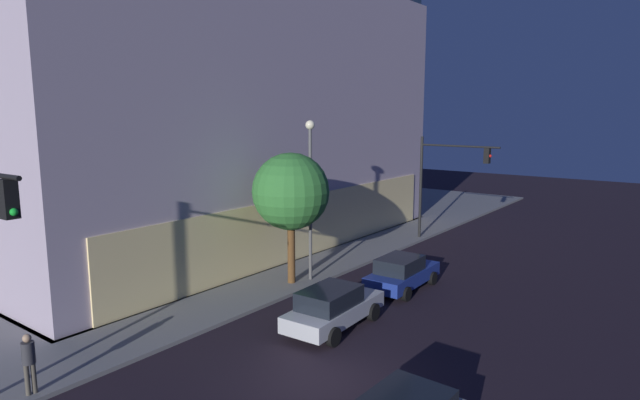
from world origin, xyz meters
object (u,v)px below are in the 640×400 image
at_px(street_lamp_sidewalk, 310,181).
at_px(sidewalk_tree, 291,192).
at_px(car_blue, 402,273).
at_px(modern_building, 140,97).
at_px(car_silver, 333,307).
at_px(pedestrian_waiting, 29,358).
at_px(traffic_light_far_corner, 444,172).

distance_m(street_lamp_sidewalk, sidewalk_tree, 1.14).
bearing_deg(car_blue, sidewalk_tree, 120.52).
xyz_separation_m(modern_building, car_silver, (-7.20, -21.98, -8.44)).
relative_size(pedestrian_waiting, car_blue, 0.40).
xyz_separation_m(modern_building, pedestrian_waiting, (-16.57, -18.02, -8.05)).
bearing_deg(car_blue, street_lamp_sidewalk, 112.48).
distance_m(modern_building, traffic_light_far_corner, 21.66).
bearing_deg(traffic_light_far_corner, street_lamp_sidewalk, 171.32).
distance_m(modern_building, street_lamp_sidewalk, 18.60).
bearing_deg(car_silver, car_blue, 0.98).
height_order(street_lamp_sidewalk, car_blue, street_lamp_sidewalk).
distance_m(pedestrian_waiting, car_silver, 10.18).
xyz_separation_m(traffic_light_far_corner, pedestrian_waiting, (-24.63, 1.51, -3.29)).
distance_m(sidewalk_tree, car_silver, 6.59).
xyz_separation_m(street_lamp_sidewalk, pedestrian_waiting, (-13.32, -0.22, -3.76)).
distance_m(traffic_light_far_corner, car_blue, 10.58).
height_order(modern_building, car_blue, modern_building).
distance_m(modern_building, pedestrian_waiting, 25.77).
bearing_deg(car_blue, pedestrian_waiting, 165.58).
relative_size(traffic_light_far_corner, sidewalk_tree, 1.05).
bearing_deg(car_silver, sidewalk_tree, 56.80).
relative_size(sidewalk_tree, pedestrian_waiting, 3.42).
xyz_separation_m(traffic_light_far_corner, car_blue, (-9.63, -2.35, -3.71)).
relative_size(pedestrian_waiting, car_silver, 0.38).
relative_size(street_lamp_sidewalk, car_silver, 1.62).
height_order(car_silver, car_blue, car_silver).
bearing_deg(sidewalk_tree, modern_building, 76.41).
bearing_deg(sidewalk_tree, car_blue, -59.48).
height_order(street_lamp_sidewalk, pedestrian_waiting, street_lamp_sidewalk).
bearing_deg(pedestrian_waiting, traffic_light_far_corner, -3.50).
bearing_deg(pedestrian_waiting, street_lamp_sidewalk, 0.94).
relative_size(street_lamp_sidewalk, pedestrian_waiting, 4.23).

